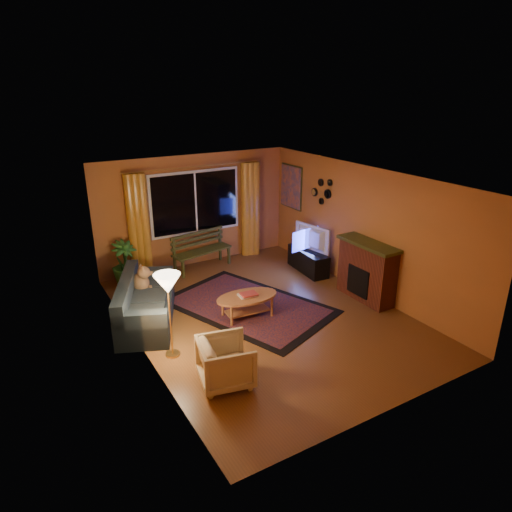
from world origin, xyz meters
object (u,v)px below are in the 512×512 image
floor_lamp (170,316)px  coffee_table (247,306)px  bench (203,260)px  sofa (146,301)px  armchair (226,360)px  tv_console (308,261)px

floor_lamp → coffee_table: (1.60, 0.48, -0.47)m
bench → sofa: size_ratio=0.70×
armchair → sofa: bearing=22.4°
coffee_table → tv_console: 2.50m
sofa → armchair: (0.40, -2.27, -0.03)m
sofa → coffee_table: 1.77m
sofa → tv_console: size_ratio=1.70×
armchair → tv_console: bearing=-39.3°
floor_lamp → bench: bearing=58.1°
armchair → coffee_table: (1.20, 1.52, -0.16)m
coffee_table → armchair: bearing=-128.2°
armchair → coffee_table: size_ratio=0.64×
sofa → bench: bearing=66.8°
coffee_table → sofa: bearing=155.0°
armchair → tv_console: (3.41, 2.68, -0.12)m
sofa → armchair: bearing=-56.6°
sofa → armchair: 2.30m
armchair → floor_lamp: bearing=33.7°
tv_console → sofa: bearing=-168.8°
bench → coffee_table: 2.49m
sofa → armchair: sofa is taller
armchair → tv_console: 4.34m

